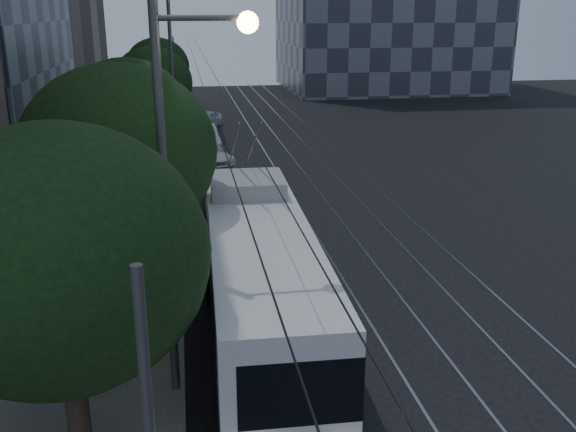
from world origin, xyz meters
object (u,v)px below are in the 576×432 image
(car_white_c, at_px, (204,137))
(car_white_b, at_px, (204,153))
(pickup_silver, at_px, (235,199))
(car_white_d, at_px, (206,120))
(car_white_a, at_px, (195,160))
(streetlamp_far, at_px, (179,55))
(trolleybus, at_px, (259,275))
(streetlamp_near, at_px, (182,171))

(car_white_c, bearing_deg, car_white_b, -98.35)
(pickup_silver, height_order, car_white_d, pickup_silver)
(car_white_a, relative_size, car_white_d, 0.99)
(car_white_d, bearing_deg, streetlamp_far, -74.40)
(trolleybus, relative_size, pickup_silver, 1.92)
(car_white_b, relative_size, streetlamp_far, 0.52)
(car_white_a, xyz_separation_m, streetlamp_near, (-0.65, -21.79, 4.73))
(trolleybus, distance_m, streetlamp_near, 4.86)
(pickup_silver, bearing_deg, streetlamp_far, 81.46)
(pickup_silver, xyz_separation_m, streetlamp_near, (-2.10, -12.81, 4.44))
(car_white_d, xyz_separation_m, streetlamp_far, (-1.76, -12.36, 5.57))
(trolleybus, bearing_deg, car_white_d, 91.67)
(car_white_a, distance_m, car_white_d, 13.59)
(streetlamp_near, distance_m, streetlamp_far, 22.99)
(car_white_b, relative_size, car_white_d, 1.42)
(car_white_d, relative_size, streetlamp_near, 0.43)
(car_white_b, relative_size, streetlamp_near, 0.61)
(car_white_c, xyz_separation_m, car_white_d, (0.45, 7.64, -0.12))
(car_white_d, height_order, streetlamp_near, streetlamp_near)
(pickup_silver, height_order, streetlamp_far, streetlamp_far)
(car_white_a, xyz_separation_m, car_white_d, (1.13, 13.54, 0.01))
(pickup_silver, bearing_deg, car_white_a, 79.10)
(pickup_silver, relative_size, streetlamp_near, 0.75)
(car_white_a, xyz_separation_m, streetlamp_far, (-0.62, 1.18, 5.58))
(pickup_silver, bearing_deg, car_white_d, 70.72)
(car_white_a, height_order, car_white_b, car_white_b)
(pickup_silver, relative_size, car_white_b, 1.24)
(car_white_b, height_order, streetlamp_near, streetlamp_near)
(car_white_a, relative_size, streetlamp_near, 0.42)
(pickup_silver, distance_m, car_white_a, 9.11)
(trolleybus, relative_size, car_white_a, 3.42)
(car_white_a, distance_m, streetlamp_near, 22.31)
(car_white_c, distance_m, streetlamp_near, 28.11)
(car_white_c, distance_m, streetlamp_far, 7.33)
(car_white_b, bearing_deg, streetlamp_near, -111.92)
(trolleybus, xyz_separation_m, pickup_silver, (0.20, 10.19, -0.82))
(car_white_a, distance_m, car_white_b, 1.30)
(trolleybus, bearing_deg, streetlamp_near, -124.61)
(car_white_d, bearing_deg, trolleybus, -66.09)
(car_white_a, bearing_deg, pickup_silver, -93.44)
(car_white_b, xyz_separation_m, car_white_c, (0.18, 4.71, -0.02))
(car_white_b, bearing_deg, car_white_d, 68.05)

